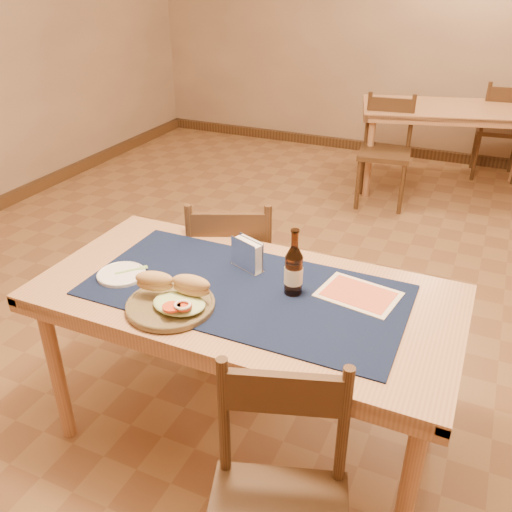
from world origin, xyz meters
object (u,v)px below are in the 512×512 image
at_px(main_table, 245,309).
at_px(back_table, 453,116).
at_px(chair_main_far, 232,273).
at_px(chair_main_near, 278,512).
at_px(sandwich_plate, 173,299).
at_px(napkin_holder, 247,255).
at_px(beer_bottle, 294,270).

height_order(main_table, back_table, same).
distance_m(chair_main_far, chair_main_near, 1.36).
bearing_deg(sandwich_plate, chair_main_far, 100.96).
height_order(main_table, sandwich_plate, sandwich_plate).
bearing_deg(chair_main_near, main_table, 122.39).
bearing_deg(sandwich_plate, napkin_holder, 71.53).
bearing_deg(sandwich_plate, beer_bottle, 37.14).
bearing_deg(sandwich_plate, main_table, 49.67).
xyz_separation_m(back_table, chair_main_far, (-0.71, -2.90, -0.20)).
xyz_separation_m(main_table, napkin_holder, (-0.06, 0.15, 0.15)).
xyz_separation_m(chair_main_far, beer_bottle, (0.50, -0.47, 0.38)).
xyz_separation_m(back_table, beer_bottle, (-0.21, -3.37, 0.18)).
bearing_deg(back_table, chair_main_near, -89.86).
distance_m(chair_main_near, beer_bottle, 0.81).
bearing_deg(chair_main_far, sandwich_plate, -79.04).
bearing_deg(napkin_holder, back_table, 82.26).
relative_size(main_table, beer_bottle, 6.13).
relative_size(chair_main_far, chair_main_near, 1.02).
bearing_deg(sandwich_plate, back_table, 81.14).
xyz_separation_m(beer_bottle, napkin_holder, (-0.23, 0.10, -0.04)).
distance_m(sandwich_plate, napkin_holder, 0.39).
relative_size(back_table, napkin_holder, 10.83).
distance_m(back_table, chair_main_far, 2.99).
distance_m(main_table, sandwich_plate, 0.31).
bearing_deg(beer_bottle, back_table, 86.41).
relative_size(chair_main_far, beer_bottle, 3.45).
height_order(back_table, napkin_holder, napkin_holder).
height_order(back_table, beer_bottle, beer_bottle).
bearing_deg(main_table, chair_main_far, 121.83).
height_order(back_table, chair_main_near, chair_main_near).
xyz_separation_m(chair_main_near, beer_bottle, (-0.22, 0.67, 0.39)).
xyz_separation_m(main_table, chair_main_near, (0.39, -0.62, -0.21)).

